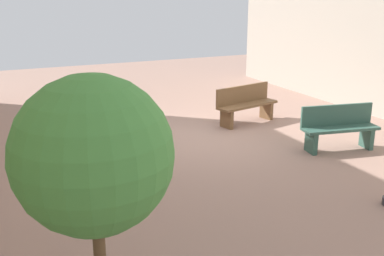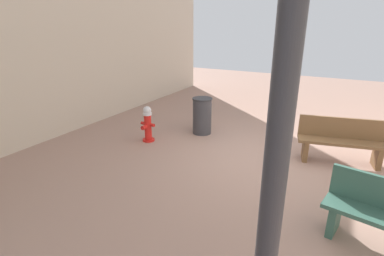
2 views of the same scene
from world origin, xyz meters
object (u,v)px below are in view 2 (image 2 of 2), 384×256
object	(u,v)px
street_lamp	(285,82)
trash_bin	(202,116)
fire_hydrant	(148,124)
bench_near	(342,140)

from	to	relation	value
street_lamp	trash_bin	bearing A→B (deg)	-59.78
fire_hydrant	trash_bin	xyz separation A→B (m)	(-0.93, -1.15, 0.03)
bench_near	fire_hydrant	bearing A→B (deg)	12.88
street_lamp	trash_bin	size ratio (longest dim) A/B	4.24
bench_near	street_lamp	distance (m)	5.42
bench_near	trash_bin	bearing A→B (deg)	-2.92
fire_hydrant	trash_bin	size ratio (longest dim) A/B	0.93
fire_hydrant	trash_bin	bearing A→B (deg)	-129.05
trash_bin	fire_hydrant	bearing A→B (deg)	50.95
fire_hydrant	street_lamp	bearing A→B (deg)	134.45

